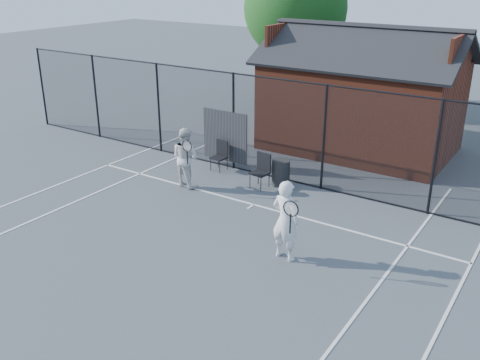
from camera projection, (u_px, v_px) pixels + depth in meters
The scene contains 10 objects.
ground at pixel (182, 252), 11.87m from camera, with size 80.00×80.00×0.00m, color #4A4E55.
court_lines at pixel (141, 278), 10.85m from camera, with size 11.02×18.00×0.01m.
fence at pixel (282, 132), 15.36m from camera, with size 22.04×3.00×3.00m.
clubhouse at pixel (361, 103), 17.98m from camera, with size 6.50×4.36×4.19m.
tree_left at pixel (295, 8), 23.05m from camera, with size 4.48×4.48×6.44m.
player_front at pixel (286, 220), 11.29m from camera, with size 0.83×0.63×1.81m.
player_back at pixel (186, 157), 15.12m from camera, with size 0.97×0.74×1.73m.
chair_left at pixel (219, 156), 16.43m from camera, with size 0.43×0.45×0.90m, color black.
chair_right at pixel (260, 172), 15.12m from camera, with size 0.47×0.49×0.97m, color black.
waste_bin at pixel (281, 173), 15.34m from camera, with size 0.52×0.52×0.76m, color black.
Camera 1 is at (6.81, -7.98, 5.92)m, focal length 40.00 mm.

